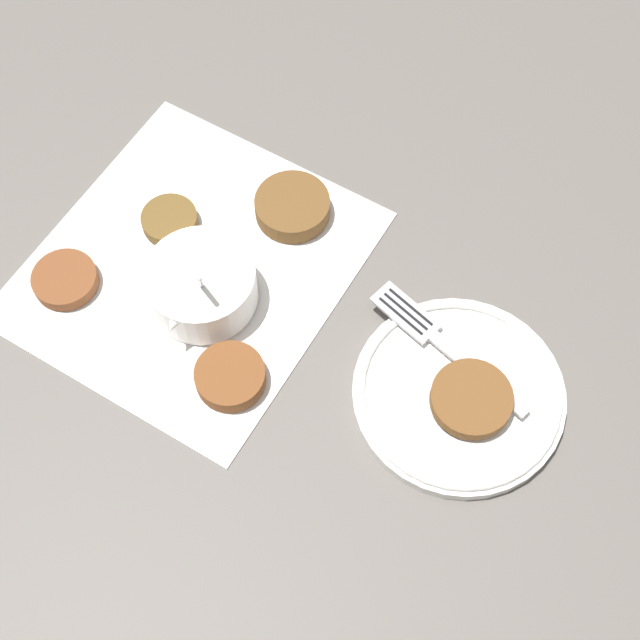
# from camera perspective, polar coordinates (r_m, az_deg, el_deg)

# --- Properties ---
(ground_plane) EXTENTS (4.00, 4.00, 0.00)m
(ground_plane) POSITION_cam_1_polar(r_m,az_deg,el_deg) (0.94, -8.65, 3.98)
(ground_plane) COLOR #605B56
(napkin) EXTENTS (0.37, 0.34, 0.00)m
(napkin) POSITION_cam_1_polar(r_m,az_deg,el_deg) (0.93, -8.16, 3.50)
(napkin) COLOR white
(napkin) RESTS_ON ground_plane
(sauce_bowl) EXTENTS (0.12, 0.11, 0.10)m
(sauce_bowl) POSITION_cam_1_polar(r_m,az_deg,el_deg) (0.89, -7.60, 2.11)
(sauce_bowl) COLOR white
(sauce_bowl) RESTS_ON napkin
(fritter_0) EXTENTS (0.08, 0.08, 0.02)m
(fritter_0) POSITION_cam_1_polar(r_m,az_deg,el_deg) (0.94, -1.78, 7.27)
(fritter_0) COLOR brown
(fritter_0) RESTS_ON napkin
(fritter_1) EXTENTS (0.07, 0.07, 0.01)m
(fritter_1) POSITION_cam_1_polar(r_m,az_deg,el_deg) (0.94, -16.00, 2.50)
(fritter_1) COLOR brown
(fritter_1) RESTS_ON napkin
(fritter_2) EXTENTS (0.07, 0.07, 0.02)m
(fritter_2) POSITION_cam_1_polar(r_m,az_deg,el_deg) (0.85, -5.77, -3.61)
(fritter_2) COLOR brown
(fritter_2) RESTS_ON napkin
(fritter_3) EXTENTS (0.06, 0.06, 0.01)m
(fritter_3) POSITION_cam_1_polar(r_m,az_deg,el_deg) (0.95, -9.60, 6.31)
(fritter_3) COLOR brown
(fritter_3) RESTS_ON napkin
(serving_plate) EXTENTS (0.20, 0.20, 0.02)m
(serving_plate) POSITION_cam_1_polar(r_m,az_deg,el_deg) (0.86, 8.87, -4.67)
(serving_plate) COLOR white
(serving_plate) RESTS_ON ground_plane
(fritter_on_plate) EXTENTS (0.08, 0.08, 0.01)m
(fritter_on_plate) POSITION_cam_1_polar(r_m,az_deg,el_deg) (0.84, 9.66, -4.98)
(fritter_on_plate) COLOR brown
(fritter_on_plate) RESTS_ON serving_plate
(fork) EXTENTS (0.09, 0.18, 0.00)m
(fork) POSITION_cam_1_polar(r_m,az_deg,el_deg) (0.87, 7.29, -1.04)
(fork) COLOR silver
(fork) RESTS_ON serving_plate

